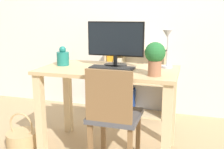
# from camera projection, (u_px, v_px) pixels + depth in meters

# --- Properties ---
(ground_plane) EXTENTS (10.00, 10.00, 0.00)m
(ground_plane) POSITION_uv_depth(u_px,v_px,m) (109.00, 149.00, 2.46)
(ground_plane) COLOR tan
(wall_back) EXTENTS (8.00, 0.05, 2.60)m
(wall_back) POSITION_uv_depth(u_px,v_px,m) (137.00, 10.00, 3.26)
(wall_back) COLOR silver
(wall_back) RESTS_ON ground_plane
(desk) EXTENTS (1.19, 0.65, 0.78)m
(desk) POSITION_uv_depth(u_px,v_px,m) (109.00, 87.00, 2.32)
(desk) COLOR tan
(desk) RESTS_ON ground_plane
(monitor) EXTENTS (0.52, 0.21, 0.40)m
(monitor) POSITION_uv_depth(u_px,v_px,m) (115.00, 42.00, 2.33)
(monitor) COLOR black
(monitor) RESTS_ON desk
(keyboard) EXTENTS (0.39, 0.15, 0.02)m
(keyboard) POSITION_uv_depth(u_px,v_px,m) (112.00, 68.00, 2.27)
(keyboard) COLOR black
(keyboard) RESTS_ON desk
(vase) EXTENTS (0.11, 0.11, 0.18)m
(vase) POSITION_uv_depth(u_px,v_px,m) (63.00, 57.00, 2.41)
(vase) COLOR #1E7266
(vase) RESTS_ON desk
(desk_lamp) EXTENTS (0.10, 0.19, 0.34)m
(desk_lamp) POSITION_uv_depth(u_px,v_px,m) (167.00, 45.00, 2.20)
(desk_lamp) COLOR #B7B7BC
(desk_lamp) RESTS_ON desk
(potted_plant) EXTENTS (0.16, 0.16, 0.26)m
(potted_plant) POSITION_uv_depth(u_px,v_px,m) (155.00, 56.00, 1.97)
(potted_plant) COLOR #9E6647
(potted_plant) RESTS_ON desk
(chair) EXTENTS (0.40, 0.40, 0.85)m
(chair) POSITION_uv_depth(u_px,v_px,m) (113.00, 114.00, 2.08)
(chair) COLOR #4C4C51
(chair) RESTS_ON ground_plane
(bookshelf) EXTENTS (0.73, 0.28, 0.85)m
(bookshelf) POSITION_uv_depth(u_px,v_px,m) (126.00, 85.00, 3.32)
(bookshelf) COLOR #D8BC8C
(bookshelf) RESTS_ON ground_plane
(basket) EXTENTS (0.29, 0.29, 0.34)m
(basket) POSITION_uv_depth(u_px,v_px,m) (22.00, 138.00, 2.51)
(basket) COLOR tan
(basket) RESTS_ON ground_plane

